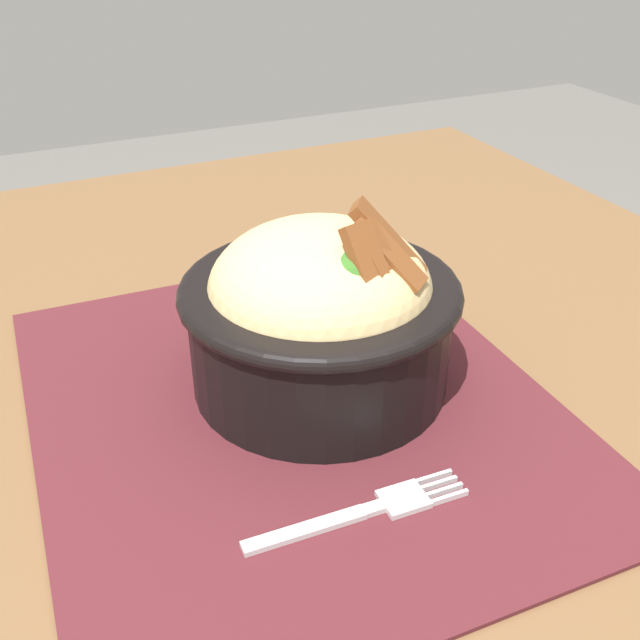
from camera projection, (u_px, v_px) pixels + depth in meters
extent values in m
cube|color=brown|center=(277.00, 440.00, 0.51)|extent=(1.04, 0.96, 0.04)
cylinder|color=brown|center=(419.00, 373.00, 1.20)|extent=(0.04, 0.04, 0.68)
cube|color=#47191E|center=(293.00, 404.00, 0.51)|extent=(0.41, 0.35, 0.00)
cylinder|color=black|center=(320.00, 333.00, 0.51)|extent=(0.18, 0.18, 0.08)
torus|color=black|center=(320.00, 290.00, 0.49)|extent=(0.19, 0.19, 0.01)
ellipsoid|color=tan|center=(320.00, 289.00, 0.49)|extent=(0.16, 0.16, 0.09)
sphere|color=#316420|center=(353.00, 277.00, 0.45)|extent=(0.03, 0.03, 0.03)
cylinder|color=orange|center=(347.00, 276.00, 0.46)|extent=(0.02, 0.04, 0.01)
cube|color=brown|center=(370.00, 267.00, 0.44)|extent=(0.04, 0.03, 0.05)
cube|color=brown|center=(381.00, 263.00, 0.45)|extent=(0.04, 0.03, 0.05)
cube|color=brown|center=(388.00, 254.00, 0.46)|extent=(0.05, 0.05, 0.04)
cube|color=brown|center=(393.00, 245.00, 0.46)|extent=(0.05, 0.05, 0.05)
cube|color=#B6B6B6|center=(305.00, 530.00, 0.41)|extent=(0.01, 0.07, 0.00)
cube|color=#B6B6B6|center=(374.00, 508.00, 0.42)|extent=(0.01, 0.01, 0.00)
cube|color=#B6B6B6|center=(403.00, 499.00, 0.43)|extent=(0.02, 0.03, 0.00)
cube|color=#B6B6B6|center=(450.00, 497.00, 0.43)|extent=(0.00, 0.02, 0.00)
cube|color=#B6B6B6|center=(444.00, 491.00, 0.43)|extent=(0.00, 0.02, 0.00)
cube|color=#B6B6B6|center=(439.00, 484.00, 0.44)|extent=(0.00, 0.02, 0.00)
cube|color=#B6B6B6|center=(434.00, 477.00, 0.44)|extent=(0.00, 0.02, 0.00)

